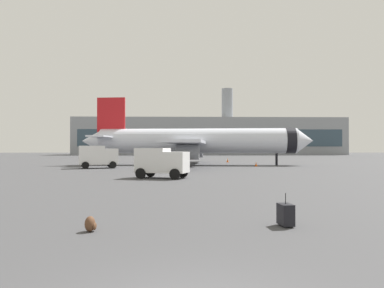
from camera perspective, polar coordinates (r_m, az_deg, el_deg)
airplane_at_gate at (r=55.59m, az=0.58°, el=0.45°), size 35.77×32.33×10.50m
service_truck at (r=48.31m, az=-14.57°, el=-1.80°), size 5.24×3.71×2.90m
cargo_van at (r=31.47m, az=-4.84°, el=-2.74°), size 4.81×3.48×2.60m
safety_cone_near at (r=66.82m, az=5.62°, el=-2.55°), size 0.44×0.44×0.75m
safety_cone_mid at (r=52.58m, az=10.03°, el=-3.14°), size 0.44×0.44×0.61m
safety_cone_far at (r=60.30m, az=-12.70°, el=-2.77°), size 0.44×0.44×0.71m
safety_cone_outer at (r=61.38m, az=-7.00°, el=-2.70°), size 0.44×0.44×0.78m
rolling_suitcase at (r=12.68m, az=14.51°, el=-10.67°), size 0.47×0.68×1.10m
traveller_backpack at (r=11.97m, az=-15.67°, el=-12.04°), size 0.36×0.40×0.48m
terminal_building at (r=143.55m, az=2.74°, el=1.20°), size 103.56×18.62×26.17m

